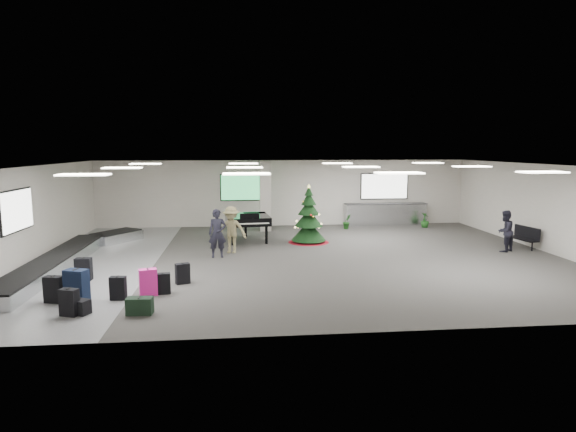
{
  "coord_description": "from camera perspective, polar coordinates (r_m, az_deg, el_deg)",
  "views": [
    {
      "loc": [
        -2.19,
        -16.3,
        3.8
      ],
      "look_at": [
        -0.43,
        1.0,
        1.32
      ],
      "focal_mm": 30.0,
      "sensor_mm": 36.0,
      "label": 1
    }
  ],
  "objects": [
    {
      "name": "navy_suitcase",
      "position": [
        13.02,
        -23.76,
        -7.64
      ],
      "size": [
        0.62,
        0.49,
        0.86
      ],
      "rotation": [
        0.0,
        0.0,
        -0.36
      ],
      "color": "black",
      "rests_on": "ground"
    },
    {
      "name": "potted_plant_left",
      "position": [
        22.79,
        6.99,
        -0.65
      ],
      "size": [
        0.48,
        0.44,
        0.71
      ],
      "primitive_type": "imported",
      "rotation": [
        0.0,
        0.0,
        0.4
      ],
      "color": "#1E4716",
      "rests_on": "ground"
    },
    {
      "name": "baggage_carousel",
      "position": [
        17.54,
        -24.54,
        -4.44
      ],
      "size": [
        2.28,
        9.71,
        0.43
      ],
      "color": "silver",
      "rests_on": "ground"
    },
    {
      "name": "bench",
      "position": [
        20.38,
        26.23,
        -2.14
      ],
      "size": [
        0.65,
        1.37,
        0.83
      ],
      "rotation": [
        0.0,
        0.0,
        0.16
      ],
      "color": "black",
      "rests_on": "ground"
    },
    {
      "name": "black_duffel",
      "position": [
        12.24,
        -23.59,
        -9.82
      ],
      "size": [
        0.6,
        0.49,
        0.36
      ],
      "rotation": [
        0.0,
        0.0,
        -0.46
      ],
      "color": "black",
      "rests_on": "ground"
    },
    {
      "name": "suitcase_5",
      "position": [
        13.31,
        -26.0,
        -7.83
      ],
      "size": [
        0.49,
        0.34,
        0.68
      ],
      "rotation": [
        0.0,
        0.0,
        -0.24
      ],
      "color": "black",
      "rests_on": "ground"
    },
    {
      "name": "suitcase_3",
      "position": [
        13.93,
        -12.38,
        -6.68
      ],
      "size": [
        0.44,
        0.35,
        0.6
      ],
      "rotation": [
        0.0,
        0.0,
        0.4
      ],
      "color": "black",
      "rests_on": "ground"
    },
    {
      "name": "service_counter",
      "position": [
        24.27,
        11.46,
        0.24
      ],
      "size": [
        4.05,
        0.65,
        1.08
      ],
      "color": "silver",
      "rests_on": "ground"
    },
    {
      "name": "suitcase_8",
      "position": [
        15.12,
        -23.06,
        -5.82
      ],
      "size": [
        0.46,
        0.27,
        0.68
      ],
      "rotation": [
        0.0,
        0.0,
        -0.05
      ],
      "color": "black",
      "rests_on": "ground"
    },
    {
      "name": "suitcase_7",
      "position": [
        13.11,
        -14.59,
        -7.75
      ],
      "size": [
        0.41,
        0.26,
        0.57
      ],
      "rotation": [
        0.0,
        0.0,
        0.15
      ],
      "color": "black",
      "rests_on": "ground"
    },
    {
      "name": "potted_plant_right",
      "position": [
        23.97,
        15.92,
        -0.46
      ],
      "size": [
        0.47,
        0.47,
        0.72
      ],
      "primitive_type": "imported",
      "rotation": [
        0.0,
        0.0,
        1.75
      ],
      "color": "#1E4716",
      "rests_on": "ground"
    },
    {
      "name": "christmas_tree",
      "position": [
        19.39,
        2.46,
        -0.77
      ],
      "size": [
        1.66,
        1.66,
        2.37
      ],
      "color": "maroon",
      "rests_on": "ground"
    },
    {
      "name": "suitcase_0",
      "position": [
        12.15,
        -24.49,
        -9.31
      ],
      "size": [
        0.46,
        0.35,
        0.65
      ],
      "rotation": [
        0.0,
        0.0,
        -0.34
      ],
      "color": "black",
      "rests_on": "ground"
    },
    {
      "name": "suitcase_1",
      "position": [
        12.93,
        -19.49,
        -8.07
      ],
      "size": [
        0.41,
        0.24,
        0.62
      ],
      "rotation": [
        0.0,
        0.0,
        -0.1
      ],
      "color": "black",
      "rests_on": "ground"
    },
    {
      "name": "traveler_b",
      "position": [
        17.55,
        -6.73,
        -1.63
      ],
      "size": [
        1.2,
        0.82,
        1.7
      ],
      "primitive_type": "imported",
      "rotation": [
        0.0,
        0.0,
        -0.19
      ],
      "color": "#897E55",
      "rests_on": "ground"
    },
    {
      "name": "traveler_bench",
      "position": [
        19.34,
        24.31,
        -1.65
      ],
      "size": [
        0.94,
        0.88,
        1.53
      ],
      "primitive_type": "imported",
      "rotation": [
        0.0,
        0.0,
        3.69
      ],
      "color": "black",
      "rests_on": "ground"
    },
    {
      "name": "traveler_a",
      "position": [
        16.89,
        -8.36,
        -2.05
      ],
      "size": [
        0.65,
        0.45,
        1.7
      ],
      "primitive_type": "imported",
      "rotation": [
        0.0,
        0.0,
        0.08
      ],
      "color": "black",
      "rests_on": "ground"
    },
    {
      "name": "ground",
      "position": [
        16.88,
        1.79,
        -4.91
      ],
      "size": [
        18.0,
        18.0,
        0.0
      ],
      "primitive_type": "plane",
      "color": "#3D3B37",
      "rests_on": "ground"
    },
    {
      "name": "room_envelope",
      "position": [
        17.13,
        0.26,
        3.19
      ],
      "size": [
        18.02,
        14.02,
        3.21
      ],
      "color": "beige",
      "rests_on": "ground"
    },
    {
      "name": "green_duffel",
      "position": [
        11.74,
        -17.17,
        -10.14
      ],
      "size": [
        0.61,
        0.33,
        0.41
      ],
      "rotation": [
        0.0,
        0.0,
        -0.07
      ],
      "color": "black",
      "rests_on": "ground"
    },
    {
      "name": "grand_piano",
      "position": [
        19.66,
        -4.8,
        -0.44
      ],
      "size": [
        1.88,
        2.32,
        1.25
      ],
      "rotation": [
        0.0,
        0.0,
        0.09
      ],
      "color": "black",
      "rests_on": "ground"
    },
    {
      "name": "pink_suitcase",
      "position": [
        13.05,
        -16.25,
        -7.55
      ],
      "size": [
        0.5,
        0.37,
        0.72
      ],
      "rotation": [
        0.0,
        0.0,
        0.29
      ],
      "color": "#FF21A2",
      "rests_on": "ground"
    }
  ]
}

